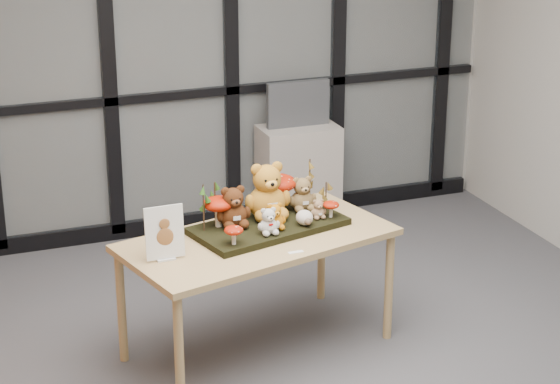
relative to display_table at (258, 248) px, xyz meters
name	(u,v)px	position (x,y,z in m)	size (l,w,h in m)	color
room_shell	(299,90)	(0.03, -0.53, 1.04)	(5.00, 5.00, 5.00)	#ACAAA3
glass_partition	(170,45)	(0.03, 1.94, 0.77)	(4.90, 0.06, 2.78)	#2D383F
display_table	(258,248)	(0.00, 0.00, 0.00)	(1.65, 1.11, 0.71)	tan
diorama_tray	(269,226)	(0.10, 0.08, 0.09)	(0.87, 0.43, 0.04)	black
bear_pooh_yellow	(267,187)	(0.12, 0.18, 0.29)	(0.28, 0.25, 0.36)	#BF7E23
bear_brown_medium	(233,204)	(-0.11, 0.11, 0.24)	(0.20, 0.18, 0.26)	#43200D
bear_tan_back	(302,192)	(0.35, 0.21, 0.22)	(0.17, 0.16, 0.23)	brown
bear_small_yellow	(275,215)	(0.10, -0.01, 0.19)	(0.13, 0.12, 0.17)	#C9720E
bear_white_bow	(268,219)	(0.04, -0.06, 0.19)	(0.13, 0.12, 0.17)	silver
bear_beige_small	(318,208)	(0.39, 0.06, 0.17)	(0.10, 0.09, 0.13)	#946F4E
plush_cream_hedgehog	(305,217)	(0.28, -0.01, 0.15)	(0.07, 0.07, 0.10)	beige
mushroom_back_left	(218,210)	(-0.18, 0.14, 0.20)	(0.18, 0.18, 0.19)	#971704
mushroom_back_right	(278,191)	(0.22, 0.26, 0.22)	(0.21, 0.21, 0.24)	#971704
mushroom_front_left	(234,234)	(-0.19, -0.14, 0.16)	(0.10, 0.10, 0.12)	#971704
mushroom_front_right	(331,208)	(0.47, 0.05, 0.16)	(0.10, 0.10, 0.11)	#971704
sprig_green_far_left	(204,208)	(-0.28, 0.10, 0.24)	(0.05, 0.05, 0.27)	#103E0E
sprig_green_mid_left	(215,203)	(-0.19, 0.18, 0.23)	(0.05, 0.05, 0.25)	#103E0E
sprig_dry_far_right	(310,182)	(0.42, 0.26, 0.25)	(0.05, 0.05, 0.29)	brown
sprig_dry_mid_right	(326,196)	(0.49, 0.16, 0.19)	(0.05, 0.05, 0.17)	brown
sprig_green_centre	(240,203)	(-0.03, 0.23, 0.19)	(0.05, 0.05, 0.18)	#103E0E
sign_holder	(165,235)	(-0.56, -0.13, 0.21)	(0.21, 0.06, 0.30)	silver
label_card	(296,252)	(0.12, -0.28, 0.07)	(0.09, 0.03, 0.00)	white
cabinet	(298,176)	(0.93, 1.73, -0.25)	(0.58, 0.34, 0.78)	#A49B92
monitor	(298,104)	(0.93, 1.75, 0.31)	(0.48, 0.05, 0.34)	#46484D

